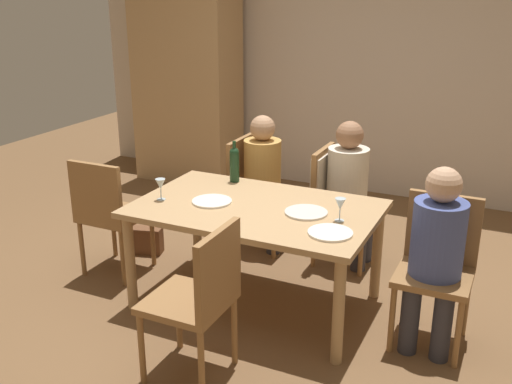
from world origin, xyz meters
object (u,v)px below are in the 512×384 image
object	(u,v)px
wine_bottle_tall_green	(234,163)
wine_glass_centre	(340,205)
armoire_cabinet	(187,82)
person_man_bearded	(436,248)
dining_table	(256,218)
wine_glass_near_left	(160,185)
chair_right_end	(437,260)
chair_far_left	(253,185)
chair_left_end	(107,210)
person_man_guest	(350,184)
dinner_plate_guest_right	(330,233)
person_woman_host	(265,173)
dinner_plate_guest_left	(306,212)
chair_near	(201,293)
dinner_plate_host	(212,201)
chair_far_right	(331,189)
handbag	(145,240)

from	to	relation	value
wine_bottle_tall_green	wine_glass_centre	size ratio (longest dim) A/B	2.08
armoire_cabinet	person_man_bearded	distance (m)	3.86
armoire_cabinet	dining_table	bearing A→B (deg)	-49.92
person_man_bearded	wine_glass_near_left	distance (m)	1.83
chair_right_end	wine_glass_centre	world-z (taller)	chair_right_end
dining_table	chair_far_left	xyz separation A→B (m)	(-0.45, 0.89, -0.11)
chair_left_end	person_man_bearded	bearing A→B (deg)	1.49
wine_bottle_tall_green	wine_glass_centre	world-z (taller)	wine_bottle_tall_green
chair_right_end	armoire_cabinet	bearing A→B (deg)	-35.17
person_man_guest	chair_right_end	bearing A→B (deg)	44.77
dinner_plate_guest_right	person_woman_host	bearing A→B (deg)	129.72
person_man_guest	wine_glass_centre	distance (m)	0.94
chair_right_end	dinner_plate_guest_left	bearing A→B (deg)	4.65
chair_right_end	chair_near	bearing A→B (deg)	41.73
wine_glass_centre	dinner_plate_host	bearing A→B (deg)	-176.99
chair_far_left	wine_glass_near_left	distance (m)	1.11
person_woman_host	wine_glass_centre	distance (m)	1.30
person_woman_host	dinner_plate_guest_right	size ratio (longest dim) A/B	4.19
armoire_cabinet	wine_glass_centre	xyz separation A→B (m)	(2.48, -2.27, -0.27)
armoire_cabinet	wine_bottle_tall_green	world-z (taller)	armoire_cabinet
person_woman_host	wine_bottle_tall_green	size ratio (longest dim) A/B	3.64
person_man_bearded	dinner_plate_guest_left	bearing A→B (deg)	-3.12
chair_left_end	person_man_guest	bearing A→B (deg)	31.90
chair_near	wine_bottle_tall_green	world-z (taller)	wine_bottle_tall_green
chair_left_end	person_man_bearded	distance (m)	2.36
dining_table	wine_glass_near_left	distance (m)	0.69
person_man_bearded	wine_bottle_tall_green	bearing A→B (deg)	-15.59
chair_right_end	wine_glass_centre	distance (m)	0.67
chair_near	wine_glass_centre	distance (m)	1.05
dining_table	chair_far_right	size ratio (longest dim) A/B	1.74
person_man_bearded	wine_glass_centre	distance (m)	0.62
chair_far_left	chair_far_right	bearing A→B (deg)	90.00
dining_table	chair_near	xyz separation A→B (m)	(0.09, -0.89, -0.11)
person_woman_host	person_man_bearded	world-z (taller)	person_man_bearded
dining_table	person_man_guest	size ratio (longest dim) A/B	1.39
dining_table	dinner_plate_host	world-z (taller)	dinner_plate_host
chair_near	wine_glass_centre	size ratio (longest dim) A/B	6.17
wine_bottle_tall_green	dinner_plate_host	world-z (taller)	wine_bottle_tall_green
chair_right_end	handbag	world-z (taller)	chair_right_end
chair_right_end	chair_left_end	distance (m)	2.37
chair_far_left	wine_glass_near_left	xyz separation A→B (m)	(-0.19, -1.05, 0.29)
chair_far_right	dinner_plate_guest_left	distance (m)	0.89
person_man_bearded	dinner_plate_guest_left	world-z (taller)	person_man_bearded
handbag	chair_far_left	bearing A→B (deg)	36.26
chair_far_left	dinner_plate_guest_right	xyz separation A→B (m)	(1.04, -1.12, 0.19)
armoire_cabinet	dinner_plate_guest_left	world-z (taller)	armoire_cabinet
chair_near	person_woman_host	world-z (taller)	person_woman_host
wine_glass_centre	chair_near	bearing A→B (deg)	-119.47
dinner_plate_guest_right	person_man_bearded	bearing A→B (deg)	19.29
person_man_bearded	dinner_plate_guest_right	size ratio (longest dim) A/B	4.25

